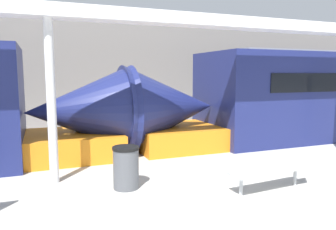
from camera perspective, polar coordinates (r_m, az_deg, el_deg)
name	(u,v)px	position (r m, az deg, el deg)	size (l,w,h in m)	color
ground_plane	(250,221)	(5.71, 14.01, -17.54)	(60.00, 60.00, 0.00)	#B2AFA8
station_wall	(113,71)	(15.06, -9.62, 7.54)	(56.00, 0.20, 5.00)	gray
bench_near	(273,168)	(7.00, 17.80, -8.70)	(1.83, 0.58, 0.85)	#ADB2B7
trash_bin	(126,167)	(6.92, -7.33, -9.04)	(0.56, 0.56, 0.88)	#4C4F54
support_column_near	(51,103)	(7.41, -19.66, 2.04)	(0.19, 0.19, 3.52)	silver
canopy_beam	(47,11)	(7.50, -20.29, 16.67)	(28.00, 0.60, 0.28)	silver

